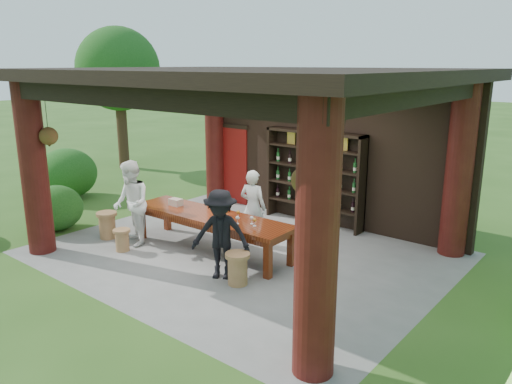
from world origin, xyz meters
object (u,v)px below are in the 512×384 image
Objects in this scene: tasting_table at (211,220)px; guest_woman at (131,203)px; host at (253,207)px; stool_far_left at (107,224)px; stool_near_right at (238,268)px; guest_man at (221,235)px; stool_near_left at (122,239)px; napkin_basket at (176,202)px; wine_shelf at (314,178)px.

tasting_table is 2.06× the size of guest_woman.
stool_far_left is at bearing 21.94° from host.
host reaches higher than stool_near_right.
stool_near_left is at bearing 158.78° from guest_man.
guest_woman is at bearing -124.50° from napkin_basket.
stool_near_right is at bearing 22.27° from guest_woman.
host is at bearing 65.71° from tasting_table.
guest_man is at bearing 7.30° from stool_near_left.
napkin_basket is (1.22, 0.84, 0.52)m from stool_far_left.
wine_shelf reaches higher than stool_near_left.
wine_shelf is 2.85m from tasting_table.
stool_far_left is 0.37× the size of host.
stool_near_right is 2.60m from napkin_basket.
stool_far_left is at bearing -179.75° from stool_near_right.
napkin_basket reaches higher than stool_near_right.
stool_near_left is 1.70× the size of napkin_basket.
stool_near_left is (-1.36, -1.10, -0.40)m from tasting_table.
stool_near_left is (-1.96, -3.85, -0.84)m from wine_shelf.
guest_man is at bearing 100.41° from host.
stool_near_right is 2.11× the size of napkin_basket.
stool_near_left is at bearing -116.90° from wine_shelf.
stool_far_left is (-2.81, -3.59, -0.78)m from wine_shelf.
stool_near_left is at bearing -174.32° from stool_near_right.
guest_woman is at bearing 9.00° from stool_far_left.
host is at bearing 32.88° from stool_far_left.
napkin_basket is (-1.00, 0.00, 0.18)m from tasting_table.
guest_woman is at bearing -121.02° from wine_shelf.
wine_shelf is 5.51× the size of stool_near_left.
wine_shelf is at bearing 63.10° from stool_near_left.
host is (-0.22, -1.92, -0.30)m from wine_shelf.
stool_far_left is at bearing -159.18° from tasting_table.
guest_man is at bearing -83.26° from wine_shelf.
wine_shelf reaches higher than host.
host is 1.61m from napkin_basket.
stool_near_right is at bearing -32.54° from guest_man.
stool_far_left is 2.17× the size of napkin_basket.
tasting_table is (-0.60, -2.75, -0.44)m from wine_shelf.
guest_man is (2.37, 0.30, 0.55)m from stool_near_left.
napkin_basket is at bearing -120.06° from wine_shelf.
stool_near_left is at bearing -140.93° from tasting_table.
guest_man reaches higher than stool_far_left.
host is at bearing 121.99° from stool_near_right.
wine_shelf is 1.58× the size of host.
host is 5.94× the size of napkin_basket.
stool_far_left is 0.33× the size of guest_woman.
stool_near_left is 0.26× the size of guest_woman.
tasting_table reaches higher than stool_near_left.
host is at bearing -96.52° from wine_shelf.
guest_man is (2.51, -0.07, -0.08)m from guest_woman.
stool_near_right is 2.97m from guest_woman.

